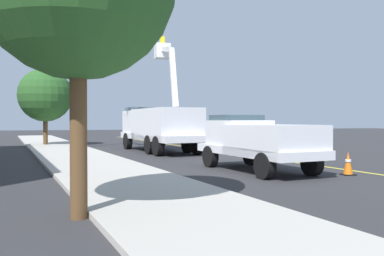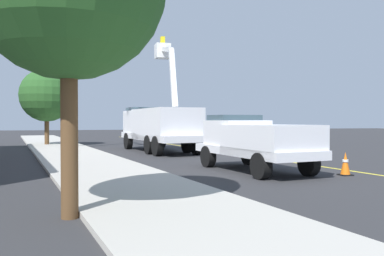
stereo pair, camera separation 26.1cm
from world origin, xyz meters
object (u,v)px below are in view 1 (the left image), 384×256
Objects in this scene: service_pickup_truck at (257,140)px; passing_minivan at (186,131)px; traffic_cone_leading at (348,164)px; traffic_cone_mid_front at (160,141)px; traffic_signal_mast at (78,55)px; utility_bucket_truck at (159,124)px.

service_pickup_truck reaches higher than passing_minivan.
traffic_cone_leading reaches higher than traffic_cone_mid_front.
passing_minivan is 0.59× the size of traffic_signal_mast.
service_pickup_truck is at bearing 172.63° from passing_minivan.
service_pickup_truck is 7.98× the size of traffic_cone_mid_front.
passing_minivan is 5.13m from traffic_cone_mid_front.
traffic_signal_mast is at bearing 30.34° from traffic_cone_leading.
traffic_cone_mid_front is (14.79, 0.62, -0.76)m from service_pickup_truck.
traffic_signal_mast reaches higher than passing_minivan.
traffic_cone_leading is at bearing -169.40° from traffic_cone_mid_front.
traffic_cone_mid_front is (16.61, 3.11, -0.03)m from traffic_cone_leading.
service_pickup_truck is at bearing -171.19° from utility_bucket_truck.
traffic_cone_leading is 18.05m from traffic_signal_mast.
traffic_signal_mast reaches higher than traffic_cone_mid_front.
traffic_signal_mast is at bearing 107.81° from traffic_cone_mid_front.
utility_bucket_truck is at bearing 8.81° from service_pickup_truck.
traffic_cone_leading is at bearing -149.66° from traffic_signal_mast.
passing_minivan is at bearing 0.13° from traffic_cone_leading.
utility_bucket_truck is 10.40m from service_pickup_truck.
service_pickup_truck is 3.17m from traffic_cone_leading.
service_pickup_truck reaches higher than traffic_cone_leading.
traffic_cone_mid_front is at bearing 2.41° from service_pickup_truck.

